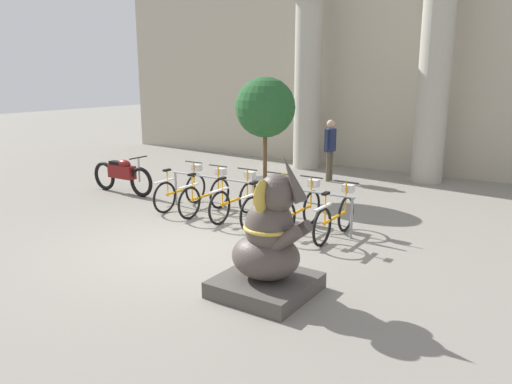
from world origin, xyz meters
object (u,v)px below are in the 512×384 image
Objects in this scene: elephant_statue at (269,248)px; motorcycle at (122,175)px; bicycle_4 at (300,210)px; potted_tree at (265,112)px; bicycle_0 at (182,190)px; bicycle_1 at (206,195)px; bicycle_3 at (266,205)px; person_pedestrian at (330,145)px; bicycle_5 at (336,216)px; bicycle_2 at (236,199)px.

elephant_statue reaches higher than motorcycle.
potted_tree reaches higher than bicycle_4.
bicycle_1 is at bearing -4.86° from bicycle_0.
elephant_statue is at bearing -56.87° from potted_tree.
person_pedestrian is (-0.73, 4.37, 0.60)m from bicycle_3.
bicycle_4 is at bearing 176.79° from bicycle_5.
bicycle_0 is 1.00× the size of bicycle_4.
bicycle_5 is at bearing -3.21° from bicycle_4.
potted_tree is at bearing 86.74° from bicycle_1.
bicycle_1 is 0.87× the size of elephant_statue.
bicycle_1 is 1.47m from bicycle_3.
bicycle_4 is 2.85m from elephant_statue.
bicycle_2 is 1.00× the size of person_pedestrian.
motorcycle is at bearing -130.94° from person_pedestrian.
bicycle_1 and bicycle_4 have the same top height.
elephant_statue is (1.71, -2.62, 0.25)m from bicycle_3.
bicycle_0 reaches higher than motorcycle.
bicycle_3 is 4.47m from person_pedestrian.
elephant_statue reaches higher than bicycle_3.
bicycle_0 is at bearing 179.34° from bicycle_5.
bicycle_4 is 0.74m from bicycle_5.
potted_tree is at bearing 67.19° from bicycle_0.
motorcycle is (-5.05, 0.20, 0.07)m from bicycle_4.
person_pedestrian is (-1.47, 4.33, 0.60)m from bicycle_4.
bicycle_1 is 2.20m from bicycle_4.
bicycle_1 is 1.00× the size of bicycle_3.
person_pedestrian is at bearing 109.30° from elephant_statue.
bicycle_0 and bicycle_4 have the same top height.
bicycle_2 is 0.87× the size of elephant_statue.
bicycle_4 is 4.61m from person_pedestrian.
bicycle_1 is 2.94m from bicycle_5.
bicycle_3 and bicycle_4 have the same top height.
bicycle_3 is 4.32m from motorcycle.
bicycle_3 is at bearing -176.98° from bicycle_4.
bicycle_1 is 2.63m from potted_tree.
bicycle_1 is at bearing -178.41° from bicycle_4.
bicycle_0 is 2.94m from bicycle_4.
motorcycle is (-3.58, 0.23, 0.07)m from bicycle_2.
bicycle_0 is 1.00× the size of bicycle_1.
potted_tree is (-3.06, 4.70, 1.34)m from elephant_statue.
bicycle_5 is 0.59× the size of potted_tree.
bicycle_4 is at bearing -2.33° from motorcycle.
bicycle_0 is at bearing 175.14° from bicycle_1.
bicycle_2 reaches higher than motorcycle.
bicycle_4 is at bearing 3.02° from bicycle_3.
bicycle_1 reaches higher than motorcycle.
potted_tree is (2.96, 1.83, 1.52)m from motorcycle.
bicycle_4 is (1.47, 0.03, 0.00)m from bicycle_2.
bicycle_0 is 1.00× the size of bicycle_5.
bicycle_3 is (0.73, -0.01, 0.00)m from bicycle_2.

